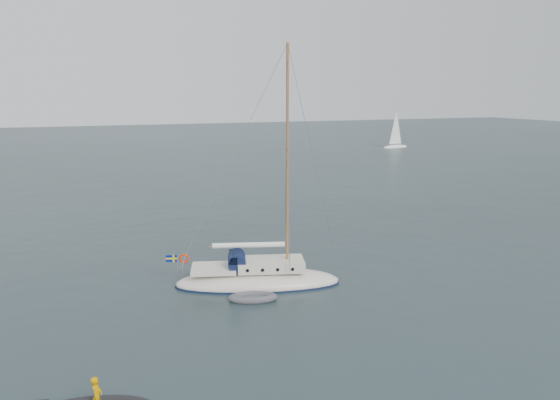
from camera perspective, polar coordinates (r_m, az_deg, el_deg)
name	(u,v)px	position (r m, az deg, el deg)	size (l,w,h in m)	color
ground	(317,280)	(30.43, 3.86, -8.34)	(300.00, 300.00, 0.00)	black
sailboat	(258,267)	(29.31, -2.31, -7.04)	(9.24, 2.77, 13.16)	silver
dinghy	(253,298)	(27.52, -2.86, -10.15)	(2.46, 1.11, 0.35)	#545359
distant_yacht_b	(396,130)	(103.56, 12.01, 7.19)	(5.79, 3.09, 7.67)	white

